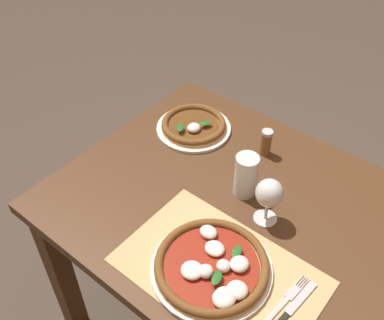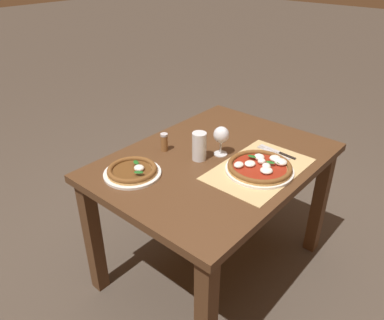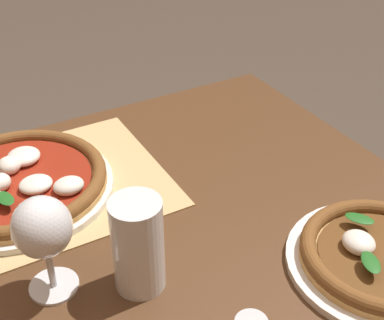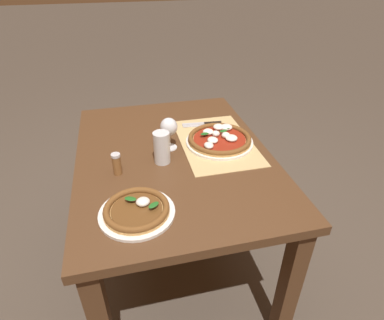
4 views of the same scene
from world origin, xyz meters
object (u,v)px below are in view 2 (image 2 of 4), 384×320
Objects in this scene: pint_glass at (199,147)px; wine_glass at (221,136)px; pizza_near at (260,167)px; fork at (273,153)px; pizza_far at (132,171)px; knife at (277,152)px; pepper_shaker at (164,142)px.

wine_glass is at bearing -25.17° from pint_glass.
pizza_near is 1.62× the size of fork.
pizza_near is 1.20× the size of pizza_far.
pint_glass reaches higher than pizza_far.
pizza_far is 1.26× the size of knife.
pizza_far is at bearing 147.19° from fork.
knife is at bearing -32.57° from pizza_far.
pizza_far is 0.28m from pepper_shaker.
pizza_near is 0.51m from pepper_shaker.
pepper_shaker is (-0.15, 0.49, 0.03)m from pizza_near.
wine_glass reaches higher than pepper_shaker.
knife is at bearing 7.90° from pizza_near.
knife reaches higher than fork.
pizza_near is 2.10× the size of wine_glass.
pepper_shaker is at bearing 122.56° from wine_glass.
wine_glass is at bearing 134.27° from knife.
wine_glass is 0.30m from pepper_shaker.
pizza_near is 2.25× the size of pint_glass.
wine_glass is 1.60× the size of pepper_shaker.
wine_glass reaches higher than pint_glass.
pint_glass is at bearing 140.19° from knife.
pepper_shaker is at bearing 127.32° from fork.
pizza_near reaches higher than pizza_far.
knife is 0.59m from pepper_shaker.
pizza_far reaches higher than knife.
pint_glass is (-0.10, 0.30, 0.05)m from pizza_near.
pizza_near reaches higher than fork.
pepper_shaker is (0.27, 0.06, 0.03)m from pizza_far.
pizza_far is 1.75× the size of wine_glass.
pepper_shaker is (-0.16, 0.25, -0.06)m from wine_glass.
pizza_near is 0.60m from pizza_far.
pizza_far is at bearing 156.05° from pint_glass.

